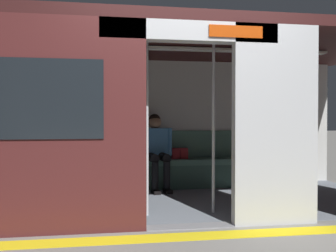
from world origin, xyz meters
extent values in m
plane|color=gray|center=(0.00, 0.00, 0.00)|extent=(60.00, 60.00, 0.00)
cube|color=yellow|center=(0.00, 0.30, 0.00)|extent=(8.00, 0.24, 0.01)
cube|color=silver|center=(-0.91, 0.02, 1.05)|extent=(0.91, 0.12, 2.09)
cube|color=black|center=(-0.91, 0.03, 1.30)|extent=(0.50, 0.02, 0.55)
cube|color=#4C1E1E|center=(1.83, 0.00, 1.05)|extent=(2.75, 0.16, 2.09)
cube|color=black|center=(1.41, 0.09, 1.30)|extent=(1.10, 0.02, 0.76)
cube|color=silver|center=(0.00, 0.00, 1.99)|extent=(1.82, 0.16, 0.20)
cube|color=#BF3F0C|center=(-0.45, 0.09, 1.99)|extent=(0.56, 0.02, 0.12)
cube|color=#351515|center=(0.00, -1.23, 2.15)|extent=(6.40, 2.61, 0.12)
cube|color=slate|center=(0.00, -1.23, 0.00)|extent=(6.08, 2.45, 0.01)
cube|color=silver|center=(0.00, -2.45, 1.05)|extent=(6.08, 0.10, 2.09)
cube|color=#4C7566|center=(0.00, -2.39, 0.69)|extent=(3.52, 0.06, 0.45)
cube|color=white|center=(0.00, -1.23, 2.06)|extent=(4.48, 0.16, 0.03)
cube|color=gray|center=(0.00, 0.00, 0.01)|extent=(0.91, 0.19, 0.01)
cube|color=#4C7566|center=(0.00, -2.17, 0.42)|extent=(2.90, 0.44, 0.09)
cube|color=#39574C|center=(0.00, -1.97, 0.19)|extent=(2.90, 0.04, 0.38)
cube|color=#4C8CC6|center=(0.12, -2.15, 0.72)|extent=(0.40, 0.26, 0.50)
sphere|color=#8C664C|center=(0.12, -2.15, 1.06)|extent=(0.21, 0.21, 0.21)
sphere|color=black|center=(0.12, -2.16, 1.10)|extent=(0.19, 0.19, 0.19)
cylinder|color=#4C8CC6|center=(-0.12, -2.15, 0.75)|extent=(0.08, 0.08, 0.44)
cylinder|color=#4C8CC6|center=(0.35, -2.09, 0.75)|extent=(0.08, 0.08, 0.44)
cylinder|color=black|center=(0.00, -1.96, 0.52)|extent=(0.18, 0.41, 0.14)
cylinder|color=black|center=(0.18, -1.94, 0.52)|extent=(0.18, 0.41, 0.14)
cylinder|color=black|center=(-0.02, -1.76, 0.25)|extent=(0.10, 0.10, 0.43)
cylinder|color=black|center=(0.16, -1.74, 0.25)|extent=(0.10, 0.10, 0.43)
cube|color=black|center=(-0.03, -1.71, 0.03)|extent=(0.13, 0.23, 0.06)
cube|color=black|center=(0.15, -1.69, 0.03)|extent=(0.13, 0.23, 0.06)
cube|color=maroon|center=(-0.29, -2.19, 0.55)|extent=(0.26, 0.14, 0.17)
cube|color=maroon|center=(-0.29, -2.11, 0.54)|extent=(0.02, 0.01, 0.14)
cube|color=#33723F|center=(0.54, -2.21, 0.48)|extent=(0.17, 0.23, 0.03)
cylinder|color=silver|center=(0.39, -0.51, 1.04)|extent=(0.04, 0.04, 2.07)
cylinder|color=silver|center=(-0.39, -0.52, 1.04)|extent=(0.04, 0.04, 2.07)
camera|label=1|loc=(0.77, 3.61, 1.10)|focal=38.63mm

